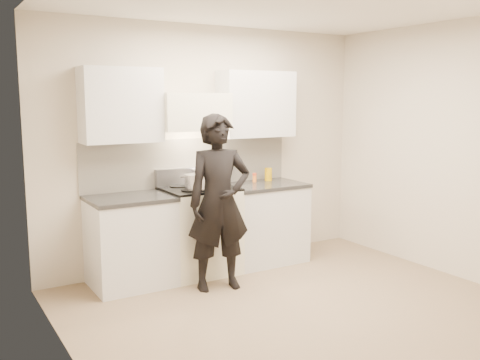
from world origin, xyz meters
name	(u,v)px	position (x,y,z in m)	size (l,w,h in m)	color
ground_plane	(301,310)	(0.00, 0.00, 0.00)	(4.00, 4.00, 0.00)	#836B4F
room_shell	(274,131)	(-0.06, 0.37, 1.60)	(4.04, 3.54, 2.70)	beige
stove	(199,230)	(-0.30, 1.42, 0.47)	(0.76, 0.65, 0.96)	#EFEBCD
counter_right	(263,222)	(0.53, 1.43, 0.46)	(0.92, 0.67, 0.92)	silver
counter_left	(131,241)	(-1.08, 1.43, 0.46)	(0.82, 0.67, 0.92)	silver
wok	(209,173)	(-0.10, 1.57, 1.07)	(0.40, 0.49, 0.32)	#B2B1BC
stock_pot	(196,182)	(-0.41, 1.28, 1.04)	(0.32, 0.28, 0.15)	#B2B1BC
utensil_crock	(225,174)	(0.15, 1.66, 1.03)	(0.14, 0.14, 0.36)	#A1A2AB
spice_jar	(255,178)	(0.50, 1.56, 0.97)	(0.05, 0.05, 0.11)	orange
oil_glass	(268,174)	(0.70, 1.58, 1.00)	(0.09, 0.09, 0.15)	#C89404
person	(219,203)	(-0.35, 0.89, 0.87)	(0.64, 0.42, 1.75)	black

